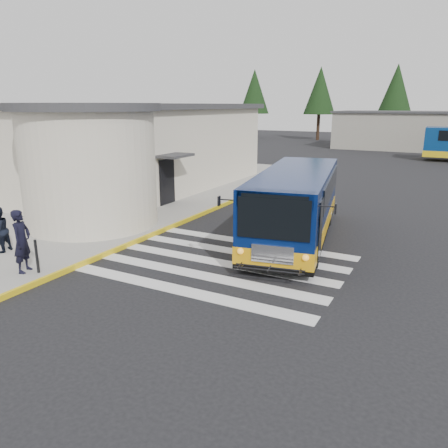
% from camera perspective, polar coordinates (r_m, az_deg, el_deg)
% --- Properties ---
extents(ground, '(140.00, 140.00, 0.00)m').
position_cam_1_polar(ground, '(14.52, 2.33, -4.35)').
color(ground, black).
rests_on(ground, ground).
extents(sidewalk, '(10.00, 34.00, 0.15)m').
position_cam_1_polar(sidewalk, '(22.62, -14.06, 2.57)').
color(sidewalk, gray).
rests_on(sidewalk, ground).
extents(curb_strip, '(0.12, 34.00, 0.16)m').
position_cam_1_polar(curb_strip, '(19.72, -3.25, 1.19)').
color(curb_strip, gold).
rests_on(curb_strip, ground).
extents(station_building, '(12.70, 18.70, 4.80)m').
position_cam_1_polar(station_building, '(25.61, -13.19, 9.72)').
color(station_building, beige).
rests_on(station_building, ground).
extents(crosswalk, '(8.00, 5.35, 0.01)m').
position_cam_1_polar(crosswalk, '(14.07, -0.93, -4.98)').
color(crosswalk, silver).
rests_on(crosswalk, ground).
extents(transit_bus, '(4.33, 9.40, 2.58)m').
position_cam_1_polar(transit_bus, '(16.33, 9.28, 2.18)').
color(transit_bus, '#06184F').
rests_on(transit_bus, ground).
extents(pedestrian_a, '(0.65, 0.79, 1.86)m').
position_cam_1_polar(pedestrian_a, '(13.90, -24.89, -2.04)').
color(pedestrian_a, black).
rests_on(pedestrian_a, sidewalk).
extents(bollard, '(0.08, 0.08, 1.00)m').
position_cam_1_polar(bollard, '(13.76, -23.25, -3.90)').
color(bollard, black).
rests_on(bollard, sidewalk).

